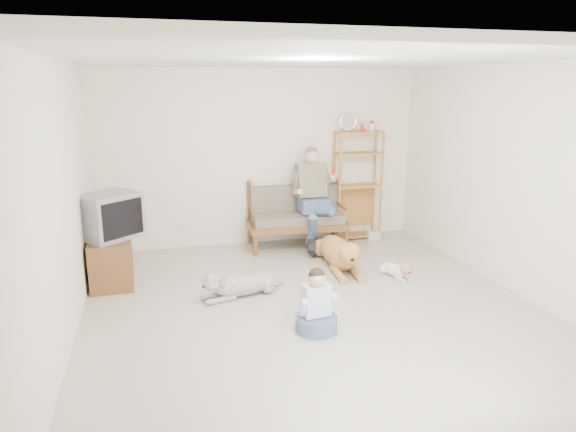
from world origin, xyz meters
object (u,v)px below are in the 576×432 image
object	(u,v)px
etagere	(357,184)
golden_retriever	(339,253)
loveseat	(296,215)
tv_stand	(111,260)

from	to	relation	value
etagere	golden_retriever	world-z (taller)	etagere
etagere	golden_retriever	size ratio (longest dim) A/B	1.24
etagere	loveseat	bearing A→B (deg)	-172.45
loveseat	etagere	world-z (taller)	etagere
loveseat	tv_stand	world-z (taller)	loveseat
golden_retriever	etagere	bearing A→B (deg)	64.30
loveseat	etagere	size ratio (longest dim) A/B	0.75
etagere	golden_retriever	bearing A→B (deg)	-121.16
etagere	tv_stand	bearing A→B (deg)	-164.50
tv_stand	golden_retriever	xyz separation A→B (m)	(3.00, -0.21, -0.10)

